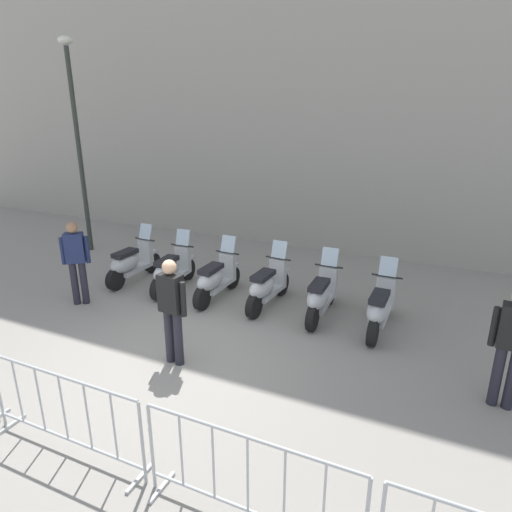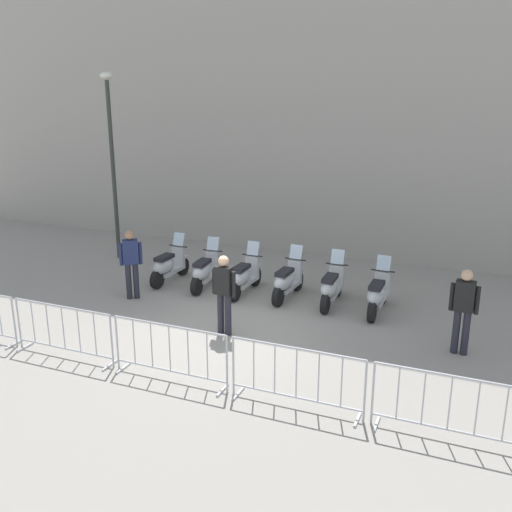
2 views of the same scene
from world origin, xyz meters
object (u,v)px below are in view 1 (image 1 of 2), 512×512
at_px(motorcycle_2, 216,279).
at_px(officer_near_row_end, 512,342).
at_px(barrier_segment_3, 248,482).
at_px(street_lamp, 76,127).
at_px(motorcycle_4, 321,296).
at_px(motorcycle_5, 380,308).
at_px(barrier_segment_2, 64,414).
at_px(motorcycle_3, 267,286).
at_px(officer_by_barriers, 76,258).
at_px(motorcycle_1, 171,271).
at_px(motorcycle_0, 131,263).
at_px(officer_mid_plaza, 172,306).

bearing_deg(motorcycle_2, officer_near_row_end, -14.62).
xyz_separation_m(barrier_segment_3, street_lamp, (-7.85, 5.89, 2.79)).
height_order(motorcycle_4, motorcycle_5, same).
bearing_deg(motorcycle_5, barrier_segment_2, -120.69).
bearing_deg(motorcycle_3, street_lamp, 167.87).
distance_m(barrier_segment_3, officer_by_barriers, 6.22).
height_order(motorcycle_2, street_lamp, street_lamp).
bearing_deg(motorcycle_4, motorcycle_5, -3.27).
xyz_separation_m(motorcycle_1, officer_by_barriers, (-1.29, -1.37, 0.53)).
xyz_separation_m(street_lamp, officer_near_row_end, (10.13, -2.78, -2.34)).
bearing_deg(officer_by_barriers, barrier_segment_2, -46.14).
xyz_separation_m(motorcycle_2, barrier_segment_2, (0.63, -4.52, 0.07)).
relative_size(motorcycle_2, barrier_segment_2, 0.76).
xyz_separation_m(motorcycle_1, barrier_segment_3, (4.08, -4.48, 0.07)).
height_order(motorcycle_3, motorcycle_4, same).
xyz_separation_m(motorcycle_4, motorcycle_5, (1.11, -0.06, 0.00)).
bearing_deg(motorcycle_1, motorcycle_3, 3.11).
xyz_separation_m(motorcycle_0, officer_near_row_end, (7.49, -1.40, 0.53)).
relative_size(motorcycle_0, motorcycle_3, 1.00).
relative_size(motorcycle_3, officer_mid_plaza, 1.00).
bearing_deg(motorcycle_4, officer_near_row_end, -26.22).
bearing_deg(motorcycle_4, barrier_segment_3, -80.84).
bearing_deg(street_lamp, motorcycle_2, -16.10).
xyz_separation_m(motorcycle_5, officer_mid_plaza, (-2.71, -2.43, 0.53)).
bearing_deg(motorcycle_2, officer_by_barriers, -150.31).
bearing_deg(motorcycle_1, officer_by_barriers, -133.31).
height_order(barrier_segment_2, officer_by_barriers, officer_by_barriers).
distance_m(motorcycle_0, barrier_segment_3, 6.88).
distance_m(motorcycle_3, motorcycle_4, 1.12).
relative_size(motorcycle_5, officer_mid_plaza, 0.99).
bearing_deg(motorcycle_2, barrier_segment_3, -56.42).
bearing_deg(motorcycle_5, motorcycle_4, 176.73).
relative_size(barrier_segment_3, street_lamp, 0.41).
bearing_deg(officer_by_barriers, barrier_segment_3, -30.11).
xyz_separation_m(motorcycle_1, motorcycle_5, (4.45, 0.05, 0.00)).
relative_size(motorcycle_3, barrier_segment_3, 0.76).
height_order(barrier_segment_2, barrier_segment_3, same).
bearing_deg(motorcycle_3, motorcycle_0, -178.33).
distance_m(barrier_segment_2, barrier_segment_3, 2.34).
bearing_deg(barrier_segment_2, officer_near_row_end, 34.22).
bearing_deg(motorcycle_4, barrier_segment_2, -109.04).
bearing_deg(officer_mid_plaza, barrier_segment_3, -41.98).
bearing_deg(motorcycle_1, street_lamp, 159.52).
xyz_separation_m(barrier_segment_3, officer_near_row_end, (2.28, 3.11, 0.45)).
height_order(motorcycle_0, street_lamp, street_lamp).
bearing_deg(officer_near_row_end, officer_mid_plaza, -167.76).
xyz_separation_m(motorcycle_3, barrier_segment_3, (1.86, -4.60, 0.07)).
distance_m(motorcycle_1, officer_near_row_end, 6.53).
bearing_deg(officer_mid_plaza, motorcycle_1, 126.27).
xyz_separation_m(barrier_segment_2, street_lamp, (-5.51, 5.92, 2.79)).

